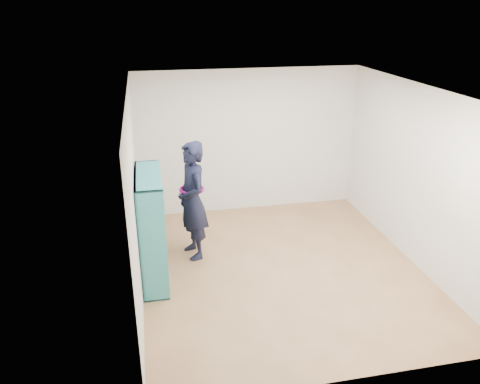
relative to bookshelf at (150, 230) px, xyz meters
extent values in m
plane|color=olive|center=(1.85, -0.13, -0.76)|extent=(4.50, 4.50, 0.00)
plane|color=white|center=(1.85, -0.13, 1.84)|extent=(4.50, 4.50, 0.00)
cube|color=silver|center=(-0.15, -0.13, 0.54)|extent=(0.02, 4.50, 2.60)
cube|color=silver|center=(3.85, -0.13, 0.54)|extent=(0.02, 4.50, 2.60)
cube|color=silver|center=(1.85, 2.12, 0.54)|extent=(4.00, 0.02, 2.60)
cube|color=silver|center=(1.85, -2.38, 0.54)|extent=(4.00, 0.02, 2.60)
cube|color=teal|center=(0.03, -0.57, 0.02)|extent=(0.34, 0.02, 1.57)
cube|color=teal|center=(0.03, 0.58, 0.02)|extent=(0.34, 0.02, 1.57)
cube|color=teal|center=(0.03, 0.01, -0.75)|extent=(0.34, 1.17, 0.02)
cube|color=teal|center=(0.03, 0.01, 0.79)|extent=(0.34, 1.17, 0.02)
cube|color=teal|center=(-0.13, 0.01, 0.02)|extent=(0.02, 1.17, 1.57)
cube|color=teal|center=(0.03, -0.18, 0.02)|extent=(0.32, 0.02, 1.52)
cube|color=teal|center=(0.03, 0.19, 0.02)|extent=(0.32, 0.02, 1.52)
cube|color=teal|center=(0.03, 0.01, -0.36)|extent=(0.32, 1.13, 0.02)
cube|color=teal|center=(0.03, 0.01, 0.02)|extent=(0.32, 1.13, 0.02)
cube|color=teal|center=(0.03, 0.01, 0.40)|extent=(0.32, 1.13, 0.02)
cube|color=beige|center=(0.05, -0.38, -0.70)|extent=(0.22, 0.14, 0.05)
cube|color=black|center=(0.06, -0.43, -0.21)|extent=(0.18, 0.16, 0.27)
cube|color=maroon|center=(0.06, -0.43, 0.14)|extent=(0.18, 0.16, 0.22)
cube|color=silver|center=(0.05, -0.38, 0.44)|extent=(0.22, 0.14, 0.05)
cube|color=navy|center=(0.06, -0.05, -0.60)|extent=(0.18, 0.16, 0.24)
cube|color=brown|center=(0.06, -0.05, -0.23)|extent=(0.18, 0.16, 0.22)
cube|color=#BFB28C|center=(0.05, 0.00, 0.06)|extent=(0.22, 0.14, 0.05)
cube|color=#26594C|center=(0.06, -0.05, 0.53)|extent=(0.18, 0.16, 0.23)
cube|color=beige|center=(0.06, 0.32, -0.61)|extent=(0.18, 0.16, 0.22)
cube|color=black|center=(0.05, 0.37, -0.30)|extent=(0.22, 0.14, 0.08)
cube|color=maroon|center=(0.06, 0.32, 0.14)|extent=(0.18, 0.16, 0.22)
cube|color=silver|center=(0.06, 0.32, 0.54)|extent=(0.18, 0.16, 0.25)
imported|color=black|center=(0.65, 0.55, 0.15)|extent=(0.58, 0.74, 1.81)
torus|color=#990B73|center=(0.65, 0.55, 0.33)|extent=(0.45, 0.45, 0.04)
cube|color=silver|center=(0.48, 0.61, 0.27)|extent=(0.05, 0.11, 0.14)
cube|color=black|center=(0.48, 0.61, 0.27)|extent=(0.05, 0.10, 0.13)
camera|label=1|loc=(0.06, -5.83, 2.89)|focal=35.00mm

